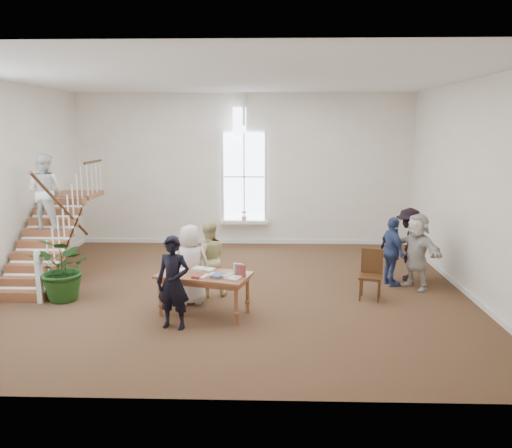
{
  "coord_description": "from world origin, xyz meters",
  "views": [
    {
      "loc": [
        0.8,
        -10.45,
        3.51
      ],
      "look_at": [
        0.48,
        0.4,
        1.4
      ],
      "focal_mm": 35.0,
      "sensor_mm": 36.0,
      "label": 1
    }
  ],
  "objects_px": {
    "floor_plant": "(65,268)",
    "side_chair": "(371,271)",
    "person_yellow": "(208,259)",
    "elderly_woman": "(190,265)",
    "woman_cluster_b": "(409,244)",
    "woman_cluster_c": "(417,251)",
    "woman_cluster_a": "(392,252)",
    "police_officer": "(173,283)",
    "library_table": "(204,278)"
  },
  "relations": [
    {
      "from": "library_table",
      "to": "floor_plant",
      "type": "distance_m",
      "value": 3.04
    },
    {
      "from": "elderly_woman",
      "to": "floor_plant",
      "type": "relative_size",
      "value": 1.19
    },
    {
      "from": "woman_cluster_b",
      "to": "person_yellow",
      "type": "bearing_deg",
      "value": -58.58
    },
    {
      "from": "person_yellow",
      "to": "woman_cluster_c",
      "type": "bearing_deg",
      "value": 175.05
    },
    {
      "from": "police_officer",
      "to": "floor_plant",
      "type": "xyz_separation_m",
      "value": [
        -2.5,
        1.36,
        -0.15
      ]
    },
    {
      "from": "police_officer",
      "to": "woman_cluster_c",
      "type": "bearing_deg",
      "value": 38.61
    },
    {
      "from": "floor_plant",
      "to": "side_chair",
      "type": "bearing_deg",
      "value": 2.96
    },
    {
      "from": "elderly_woman",
      "to": "side_chair",
      "type": "height_order",
      "value": "elderly_woman"
    },
    {
      "from": "floor_plant",
      "to": "side_chair",
      "type": "xyz_separation_m",
      "value": [
        6.29,
        0.33,
        -0.1
      ]
    },
    {
      "from": "woman_cluster_b",
      "to": "side_chair",
      "type": "bearing_deg",
      "value": -24.08
    },
    {
      "from": "library_table",
      "to": "woman_cluster_b",
      "type": "xyz_separation_m",
      "value": [
        4.44,
        2.37,
        0.13
      ]
    },
    {
      "from": "woman_cluster_a",
      "to": "woman_cluster_b",
      "type": "bearing_deg",
      "value": -63.32
    },
    {
      "from": "woman_cluster_b",
      "to": "woman_cluster_c",
      "type": "bearing_deg",
      "value": 15.75
    },
    {
      "from": "police_officer",
      "to": "side_chair",
      "type": "height_order",
      "value": "police_officer"
    },
    {
      "from": "woman_cluster_b",
      "to": "side_chair",
      "type": "xyz_separation_m",
      "value": [
        -1.11,
        -1.33,
        -0.27
      ]
    },
    {
      "from": "woman_cluster_a",
      "to": "police_officer",
      "type": "bearing_deg",
      "value": 103.79
    },
    {
      "from": "elderly_woman",
      "to": "side_chair",
      "type": "distance_m",
      "value": 3.72
    },
    {
      "from": "police_officer",
      "to": "floor_plant",
      "type": "relative_size",
      "value": 1.22
    },
    {
      "from": "woman_cluster_a",
      "to": "woman_cluster_b",
      "type": "relative_size",
      "value": 0.92
    },
    {
      "from": "person_yellow",
      "to": "floor_plant",
      "type": "relative_size",
      "value": 1.18
    },
    {
      "from": "library_table",
      "to": "police_officer",
      "type": "height_order",
      "value": "police_officer"
    },
    {
      "from": "police_officer",
      "to": "woman_cluster_c",
      "type": "relative_size",
      "value": 0.99
    },
    {
      "from": "woman_cluster_c",
      "to": "side_chair",
      "type": "distance_m",
      "value": 1.33
    },
    {
      "from": "woman_cluster_a",
      "to": "woman_cluster_b",
      "type": "distance_m",
      "value": 0.66
    },
    {
      "from": "woman_cluster_c",
      "to": "side_chair",
      "type": "bearing_deg",
      "value": -89.58
    },
    {
      "from": "elderly_woman",
      "to": "person_yellow",
      "type": "bearing_deg",
      "value": -126.34
    },
    {
      "from": "library_table",
      "to": "police_officer",
      "type": "bearing_deg",
      "value": -110.04
    },
    {
      "from": "person_yellow",
      "to": "woman_cluster_a",
      "type": "relative_size",
      "value": 1.03
    },
    {
      "from": "person_yellow",
      "to": "woman_cluster_a",
      "type": "distance_m",
      "value": 4.1
    },
    {
      "from": "police_officer",
      "to": "person_yellow",
      "type": "bearing_deg",
      "value": 90.0
    },
    {
      "from": "elderly_woman",
      "to": "woman_cluster_c",
      "type": "height_order",
      "value": "woman_cluster_c"
    },
    {
      "from": "woman_cluster_b",
      "to": "elderly_woman",
      "type": "bearing_deg",
      "value": -54.09
    },
    {
      "from": "person_yellow",
      "to": "woman_cluster_c",
      "type": "height_order",
      "value": "woman_cluster_c"
    },
    {
      "from": "woman_cluster_a",
      "to": "woman_cluster_c",
      "type": "bearing_deg",
      "value": -128.84
    },
    {
      "from": "police_officer",
      "to": "woman_cluster_c",
      "type": "xyz_separation_m",
      "value": [
        4.9,
        2.36,
        0.01
      ]
    },
    {
      "from": "elderly_woman",
      "to": "woman_cluster_b",
      "type": "bearing_deg",
      "value": -165.22
    },
    {
      "from": "woman_cluster_c",
      "to": "floor_plant",
      "type": "relative_size",
      "value": 1.24
    },
    {
      "from": "police_officer",
      "to": "elderly_woman",
      "type": "xyz_separation_m",
      "value": [
        0.1,
        1.25,
        -0.02
      ]
    },
    {
      "from": "police_officer",
      "to": "side_chair",
      "type": "xyz_separation_m",
      "value": [
        3.79,
        1.68,
        -0.25
      ]
    },
    {
      "from": "library_table",
      "to": "woman_cluster_c",
      "type": "distance_m",
      "value": 4.76
    },
    {
      "from": "woman_cluster_c",
      "to": "person_yellow",
      "type": "bearing_deg",
      "value": -113.37
    },
    {
      "from": "elderly_woman",
      "to": "person_yellow",
      "type": "height_order",
      "value": "elderly_woman"
    },
    {
      "from": "woman_cluster_b",
      "to": "side_chair",
      "type": "height_order",
      "value": "woman_cluster_b"
    },
    {
      "from": "woman_cluster_b",
      "to": "floor_plant",
      "type": "distance_m",
      "value": 7.59
    },
    {
      "from": "elderly_woman",
      "to": "woman_cluster_a",
      "type": "distance_m",
      "value": 4.51
    },
    {
      "from": "library_table",
      "to": "elderly_woman",
      "type": "xyz_separation_m",
      "value": [
        -0.36,
        0.61,
        0.09
      ]
    },
    {
      "from": "elderly_woman",
      "to": "woman_cluster_b",
      "type": "xyz_separation_m",
      "value": [
        4.8,
        1.76,
        0.04
      ]
    },
    {
      "from": "person_yellow",
      "to": "woman_cluster_c",
      "type": "xyz_separation_m",
      "value": [
        4.5,
        0.61,
        0.04
      ]
    },
    {
      "from": "person_yellow",
      "to": "side_chair",
      "type": "xyz_separation_m",
      "value": [
        3.39,
        -0.07,
        -0.22
      ]
    },
    {
      "from": "side_chair",
      "to": "library_table",
      "type": "bearing_deg",
      "value": -146.14
    }
  ]
}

